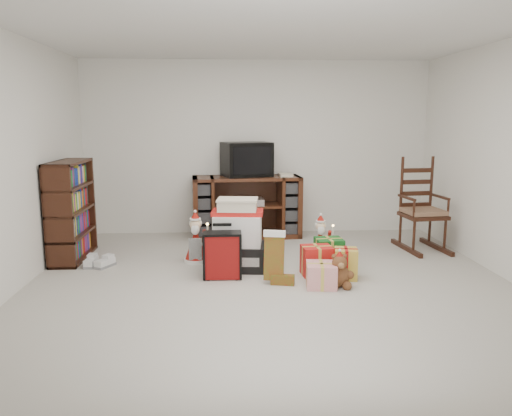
{
  "coord_description": "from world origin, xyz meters",
  "views": [
    {
      "loc": [
        -0.43,
        -4.8,
        1.68
      ],
      "look_at": [
        -0.12,
        0.6,
        0.7
      ],
      "focal_mm": 35.0,
      "sensor_mm": 36.0,
      "label": 1
    }
  ],
  "objects_px": {
    "gift_pile": "(238,239)",
    "mrs_claus_figurine": "(196,242)",
    "tv_stand": "(247,207)",
    "sneaker_pair": "(98,263)",
    "red_suitcase": "(222,255)",
    "santa_figurine": "(320,242)",
    "rocking_chair": "(421,217)",
    "teddy_bear": "(339,273)",
    "bookshelf": "(71,212)",
    "gift_cluster": "(327,263)",
    "crt_television": "(247,159)"
  },
  "relations": [
    {
      "from": "sneaker_pair",
      "to": "gift_cluster",
      "type": "xyz_separation_m",
      "value": [
        2.55,
        -0.49,
        0.09
      ]
    },
    {
      "from": "rocking_chair",
      "to": "mrs_claus_figurine",
      "type": "bearing_deg",
      "value": -177.46
    },
    {
      "from": "red_suitcase",
      "to": "santa_figurine",
      "type": "relative_size",
      "value": 1.07
    },
    {
      "from": "tv_stand",
      "to": "santa_figurine",
      "type": "distance_m",
      "value": 1.48
    },
    {
      "from": "tv_stand",
      "to": "sneaker_pair",
      "type": "relative_size",
      "value": 4.56
    },
    {
      "from": "tv_stand",
      "to": "sneaker_pair",
      "type": "distance_m",
      "value": 2.28
    },
    {
      "from": "red_suitcase",
      "to": "gift_pile",
      "type": "bearing_deg",
      "value": 62.71
    },
    {
      "from": "sneaker_pair",
      "to": "red_suitcase",
      "type": "bearing_deg",
      "value": -6.5
    },
    {
      "from": "santa_figurine",
      "to": "mrs_claus_figurine",
      "type": "height_order",
      "value": "mrs_claus_figurine"
    },
    {
      "from": "sneaker_pair",
      "to": "rocking_chair",
      "type": "bearing_deg",
      "value": 21.01
    },
    {
      "from": "rocking_chair",
      "to": "red_suitcase",
      "type": "bearing_deg",
      "value": -163.35
    },
    {
      "from": "santa_figurine",
      "to": "mrs_claus_figurine",
      "type": "xyz_separation_m",
      "value": [
        -1.49,
        -0.05,
        0.02
      ]
    },
    {
      "from": "rocking_chair",
      "to": "santa_figurine",
      "type": "height_order",
      "value": "rocking_chair"
    },
    {
      "from": "red_suitcase",
      "to": "sneaker_pair",
      "type": "height_order",
      "value": "red_suitcase"
    },
    {
      "from": "santa_figurine",
      "to": "gift_cluster",
      "type": "distance_m",
      "value": 0.69
    },
    {
      "from": "red_suitcase",
      "to": "santa_figurine",
      "type": "height_order",
      "value": "red_suitcase"
    },
    {
      "from": "sneaker_pair",
      "to": "santa_figurine",
      "type": "bearing_deg",
      "value": 16.81
    },
    {
      "from": "teddy_bear",
      "to": "santa_figurine",
      "type": "relative_size",
      "value": 0.62
    },
    {
      "from": "rocking_chair",
      "to": "gift_pile",
      "type": "distance_m",
      "value": 2.51
    },
    {
      "from": "sneaker_pair",
      "to": "gift_cluster",
      "type": "relative_size",
      "value": 0.36
    },
    {
      "from": "mrs_claus_figurine",
      "to": "crt_television",
      "type": "xyz_separation_m",
      "value": [
        0.65,
        1.29,
        0.87
      ]
    },
    {
      "from": "teddy_bear",
      "to": "gift_pile",
      "type": "bearing_deg",
      "value": 145.81
    },
    {
      "from": "teddy_bear",
      "to": "gift_cluster",
      "type": "height_order",
      "value": "teddy_bear"
    },
    {
      "from": "gift_pile",
      "to": "sneaker_pair",
      "type": "xyz_separation_m",
      "value": [
        -1.6,
        0.17,
        -0.3
      ]
    },
    {
      "from": "red_suitcase",
      "to": "santa_figurine",
      "type": "xyz_separation_m",
      "value": [
        1.17,
        0.69,
        -0.04
      ]
    },
    {
      "from": "tv_stand",
      "to": "gift_cluster",
      "type": "xyz_separation_m",
      "value": [
        0.79,
        -1.88,
        -0.29
      ]
    },
    {
      "from": "tv_stand",
      "to": "bookshelf",
      "type": "xyz_separation_m",
      "value": [
        -2.15,
        -1.01,
        0.13
      ]
    },
    {
      "from": "teddy_bear",
      "to": "mrs_claus_figurine",
      "type": "xyz_separation_m",
      "value": [
        -1.49,
        0.99,
        0.08
      ]
    },
    {
      "from": "red_suitcase",
      "to": "crt_television",
      "type": "xyz_separation_m",
      "value": [
        0.33,
        1.92,
        0.86
      ]
    },
    {
      "from": "bookshelf",
      "to": "teddy_bear",
      "type": "relative_size",
      "value": 3.5
    },
    {
      "from": "rocking_chair",
      "to": "gift_cluster",
      "type": "height_order",
      "value": "rocking_chair"
    },
    {
      "from": "gift_cluster",
      "to": "crt_television",
      "type": "xyz_separation_m",
      "value": [
        -0.79,
        1.92,
        0.97
      ]
    },
    {
      "from": "bookshelf",
      "to": "mrs_claus_figurine",
      "type": "distance_m",
      "value": 1.55
    },
    {
      "from": "red_suitcase",
      "to": "mrs_claus_figurine",
      "type": "distance_m",
      "value": 0.71
    },
    {
      "from": "teddy_bear",
      "to": "mrs_claus_figurine",
      "type": "distance_m",
      "value": 1.79
    },
    {
      "from": "gift_pile",
      "to": "sneaker_pair",
      "type": "bearing_deg",
      "value": 179.9
    },
    {
      "from": "rocking_chair",
      "to": "teddy_bear",
      "type": "relative_size",
      "value": 3.66
    },
    {
      "from": "rocking_chair",
      "to": "santa_figurine",
      "type": "bearing_deg",
      "value": -170.31
    },
    {
      "from": "gift_pile",
      "to": "crt_television",
      "type": "relative_size",
      "value": 1.03
    },
    {
      "from": "red_suitcase",
      "to": "sneaker_pair",
      "type": "relative_size",
      "value": 1.7
    },
    {
      "from": "rocking_chair",
      "to": "bookshelf",
      "type": "bearing_deg",
      "value": 176.48
    },
    {
      "from": "bookshelf",
      "to": "mrs_claus_figurine",
      "type": "xyz_separation_m",
      "value": [
        1.5,
        -0.23,
        -0.34
      ]
    },
    {
      "from": "rocking_chair",
      "to": "santa_figurine",
      "type": "relative_size",
      "value": 2.27
    },
    {
      "from": "mrs_claus_figurine",
      "to": "sneaker_pair",
      "type": "distance_m",
      "value": 1.14
    },
    {
      "from": "santa_figurine",
      "to": "teddy_bear",
      "type": "bearing_deg",
      "value": -90.08
    },
    {
      "from": "teddy_bear",
      "to": "red_suitcase",
      "type": "bearing_deg",
      "value": 163.28
    },
    {
      "from": "bookshelf",
      "to": "sneaker_pair",
      "type": "distance_m",
      "value": 0.75
    },
    {
      "from": "crt_television",
      "to": "bookshelf",
      "type": "bearing_deg",
      "value": -171.52
    },
    {
      "from": "gift_pile",
      "to": "mrs_claus_figurine",
      "type": "relative_size",
      "value": 1.29
    },
    {
      "from": "sneaker_pair",
      "to": "gift_cluster",
      "type": "distance_m",
      "value": 2.6
    }
  ]
}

